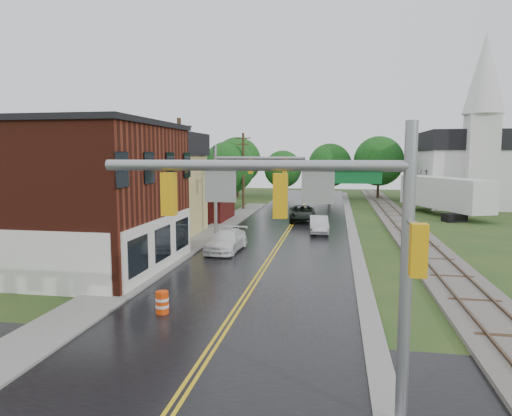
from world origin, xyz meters
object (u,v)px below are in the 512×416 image
(church, at_px, (464,160))
(utility_pole_c, at_px, (243,170))
(tree_left_b, at_px, (104,163))
(tree_left_e, at_px, (230,168))
(tree_left_a, at_px, (13,173))
(pickup_white, at_px, (227,241))
(construction_barrel, at_px, (162,303))
(traffic_signal_near, at_px, (313,219))
(tree_left_c, at_px, (174,173))
(brick_building, at_px, (45,195))
(semi_trailer, at_px, (444,193))
(sedan_silver, at_px, (319,225))
(utility_pole_b, at_px, (180,180))
(traffic_signal_far, at_px, (241,174))
(suv_dark, at_px, (302,214))

(church, height_order, utility_pole_c, church)
(tree_left_b, distance_m, tree_left_e, 16.67)
(tree_left_a, height_order, pickup_white, tree_left_a)
(tree_left_b, height_order, construction_barrel, tree_left_b)
(traffic_signal_near, xyz_separation_m, construction_barrel, (-6.37, 6.53, -4.50))
(tree_left_a, xyz_separation_m, tree_left_c, (6.00, 18.00, -0.60))
(brick_building, relative_size, tree_left_c, 1.87)
(brick_building, distance_m, church, 50.58)
(church, relative_size, tree_left_b, 2.06)
(semi_trailer, relative_size, construction_barrel, 14.09)
(brick_building, xyz_separation_m, sedan_silver, (15.11, 14.16, -3.45))
(utility_pole_b, height_order, pickup_white, utility_pole_b)
(utility_pole_b, relative_size, utility_pole_c, 1.00)
(brick_building, bearing_deg, traffic_signal_far, 53.08)
(traffic_signal_far, height_order, suv_dark, traffic_signal_far)
(tree_left_b, bearing_deg, tree_left_a, -101.31)
(brick_building, height_order, tree_left_b, tree_left_b)
(utility_pole_c, xyz_separation_m, semi_trailer, (22.16, -1.20, -2.33))
(suv_dark, bearing_deg, utility_pole_c, 126.75)
(church, bearing_deg, traffic_signal_far, -131.27)
(tree_left_a, relative_size, construction_barrel, 9.30)
(traffic_signal_far, xyz_separation_m, tree_left_a, (-16.38, -5.10, 0.14))
(tree_left_b, bearing_deg, pickup_white, -37.09)
(construction_barrel, bearing_deg, utility_pole_b, 106.15)
(utility_pole_c, relative_size, semi_trailer, 0.69)
(pickup_white, bearing_deg, tree_left_c, 122.41)
(utility_pole_c, xyz_separation_m, tree_left_a, (-13.05, -22.10, 0.39))
(utility_pole_c, bearing_deg, tree_left_e, 137.16)
(traffic_signal_far, bearing_deg, utility_pole_c, 101.09)
(traffic_signal_far, distance_m, sedan_silver, 7.75)
(traffic_signal_near, xyz_separation_m, pickup_white, (-6.67, 18.82, -4.26))
(utility_pole_b, height_order, tree_left_c, utility_pole_b)
(suv_dark, xyz_separation_m, construction_barrel, (-3.70, -27.15, -0.30))
(tree_left_c, relative_size, tree_left_e, 0.94)
(suv_dark, bearing_deg, tree_left_c, 158.28)
(brick_building, bearing_deg, tree_left_a, 136.87)
(utility_pole_b, xyz_separation_m, semi_trailer, (22.16, 20.80, -2.33))
(utility_pole_b, height_order, construction_barrel, utility_pole_b)
(traffic_signal_near, height_order, tree_left_e, tree_left_e)
(semi_trailer, bearing_deg, utility_pole_c, 176.91)
(tree_left_b, xyz_separation_m, semi_trailer, (33.21, 10.91, -3.32))
(suv_dark, distance_m, semi_trailer, 16.29)
(church, bearing_deg, pickup_white, -125.18)
(brick_building, relative_size, church, 0.71)
(church, height_order, utility_pole_b, church)
(traffic_signal_far, bearing_deg, suv_dark, 63.82)
(tree_left_c, xyz_separation_m, suv_dark, (14.65, -4.22, -3.75))
(brick_building, bearing_deg, tree_left_b, 107.61)
(church, bearing_deg, brick_building, -129.98)
(sedan_silver, height_order, semi_trailer, semi_trailer)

